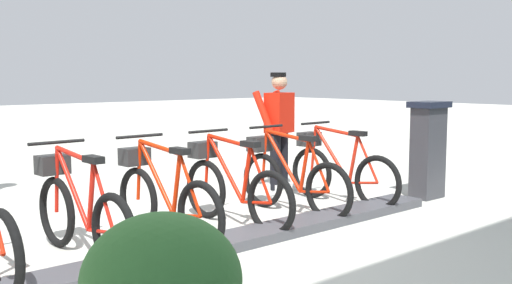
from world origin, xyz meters
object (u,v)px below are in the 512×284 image
object	(u,v)px
payment_kiosk	(428,148)
bike_docked_4	(79,210)
bike_docked_2	(232,186)
bike_docked_1	(289,177)
bike_docked_0	(338,170)
worker_near_rack	(279,126)
bike_docked_3	(163,197)

from	to	relation	value
payment_kiosk	bike_docked_4	world-z (taller)	payment_kiosk
bike_docked_2	bike_docked_1	bearing A→B (deg)	-90.00
bike_docked_1	bike_docked_4	xyz separation A→B (m)	(0.00, 2.61, 0.00)
bike_docked_0	worker_near_rack	distance (m)	1.22
bike_docked_0	worker_near_rack	size ratio (longest dim) A/B	1.04
bike_docked_4	payment_kiosk	bearing A→B (deg)	-97.07
bike_docked_4	worker_near_rack	world-z (taller)	worker_near_rack
bike_docked_1	bike_docked_2	world-z (taller)	same
bike_docked_3	payment_kiosk	bearing A→B (deg)	-98.70
bike_docked_0	worker_near_rack	world-z (taller)	worker_near_rack
bike_docked_0	bike_docked_2	distance (m)	1.74
bike_docked_4	worker_near_rack	bearing A→B (deg)	-72.20
bike_docked_0	payment_kiosk	bearing A→B (deg)	-117.02
bike_docked_1	bike_docked_4	bearing A→B (deg)	90.00
bike_docked_4	bike_docked_3	bearing A→B (deg)	-90.00
payment_kiosk	bike_docked_1	size ratio (longest dim) A/B	0.74
bike_docked_1	bike_docked_4	size ratio (longest dim) A/B	1.00
bike_docked_1	bike_docked_4	distance (m)	2.61
payment_kiosk	bike_docked_4	xyz separation A→B (m)	(0.57, 4.61, -0.24)
bike_docked_2	bike_docked_3	world-z (taller)	same
bike_docked_1	bike_docked_3	distance (m)	1.74
bike_docked_0	worker_near_rack	xyz separation A→B (m)	(1.13, -0.02, 0.48)
payment_kiosk	bike_docked_2	distance (m)	2.93
bike_docked_0	bike_docked_1	size ratio (longest dim) A/B	1.00
worker_near_rack	bike_docked_3	bearing A→B (deg)	113.13
bike_docked_0	bike_docked_4	world-z (taller)	same
worker_near_rack	bike_docked_0	bearing A→B (deg)	178.99
bike_docked_1	bike_docked_2	distance (m)	0.87
bike_docked_3	worker_near_rack	size ratio (longest dim) A/B	1.04
bike_docked_1	bike_docked_2	bearing A→B (deg)	90.00
payment_kiosk	bike_docked_3	bearing A→B (deg)	81.30
bike_docked_3	worker_near_rack	distance (m)	2.90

